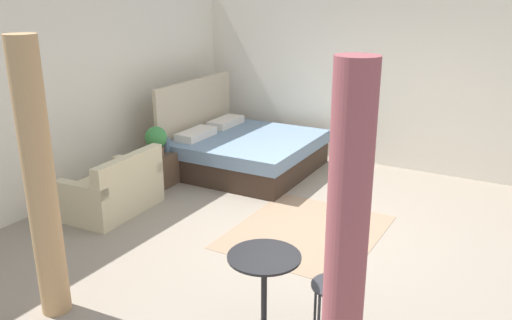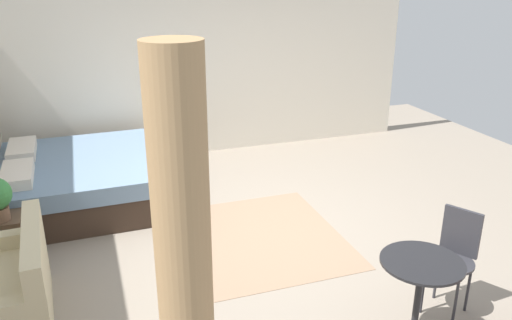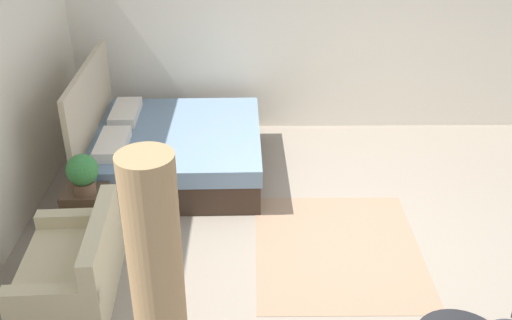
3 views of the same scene
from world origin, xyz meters
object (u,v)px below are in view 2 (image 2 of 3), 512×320
Objects in this scene: nightstand at (1,238)px; balcony_table at (419,289)px; bed at (77,178)px; couch at (4,295)px; vase at (1,201)px; cafe_chair_near_window at (455,251)px.

nightstand is 0.63× the size of balcony_table.
bed reaches higher than couch.
couch is at bearing 66.17° from balcony_table.
vase is at bearing 4.92° from couch.
balcony_table is (-2.52, -3.05, -0.06)m from vase.
cafe_chair_near_window is (0.32, -0.57, 0.03)m from balcony_table.
vase is (0.12, -0.04, 0.34)m from nightstand.
bed is at bearing 33.36° from balcony_table.
vase is at bearing 58.73° from cafe_chair_near_window.
balcony_table reaches higher than vase.
couch reaches higher than nightstand.
couch reaches higher than balcony_table.
cafe_chair_near_window is at bearing -119.60° from nightstand.
nightstand is 0.53× the size of cafe_chair_near_window.
couch is at bearing -175.08° from vase.
bed is 4.37m from cafe_chair_near_window.
nightstand is 2.28× the size of vase.
bed is 2.78× the size of balcony_table.
bed is at bearing 41.97° from cafe_chair_near_window.
cafe_chair_near_window is at bearing -138.03° from bed.
couch is at bearing 74.44° from cafe_chair_near_window.
vase reaches higher than nightstand.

